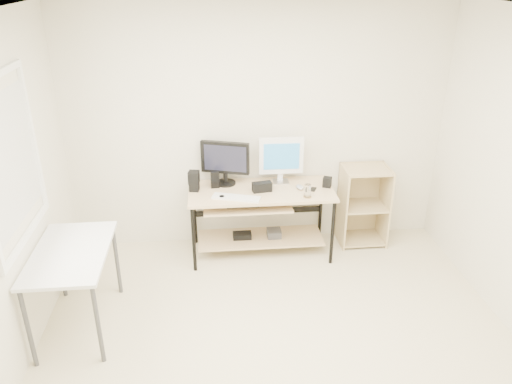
{
  "coord_description": "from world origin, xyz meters",
  "views": [
    {
      "loc": [
        -0.51,
        -3.01,
        2.89
      ],
      "look_at": [
        -0.09,
        1.3,
        0.89
      ],
      "focal_mm": 35.0,
      "sensor_mm": 36.0,
      "label": 1
    }
  ],
  "objects_px": {
    "desk": "(259,208)",
    "white_imac": "(281,157)",
    "black_monitor": "(225,160)",
    "audio_controller": "(215,180)",
    "shelf_unit": "(362,204)",
    "side_table": "(71,260)"
  },
  "relations": [
    {
      "from": "desk",
      "to": "shelf_unit",
      "type": "relative_size",
      "value": 1.67
    },
    {
      "from": "shelf_unit",
      "to": "desk",
      "type": "bearing_deg",
      "value": -172.23
    },
    {
      "from": "side_table",
      "to": "black_monitor",
      "type": "distance_m",
      "value": 1.85
    },
    {
      "from": "white_imac",
      "to": "black_monitor",
      "type": "bearing_deg",
      "value": 179.31
    },
    {
      "from": "shelf_unit",
      "to": "black_monitor",
      "type": "bearing_deg",
      "value": 179.08
    },
    {
      "from": "desk",
      "to": "white_imac",
      "type": "distance_m",
      "value": 0.59
    },
    {
      "from": "side_table",
      "to": "audio_controller",
      "type": "bearing_deg",
      "value": 43.93
    },
    {
      "from": "black_monitor",
      "to": "audio_controller",
      "type": "distance_m",
      "value": 0.23
    },
    {
      "from": "shelf_unit",
      "to": "white_imac",
      "type": "distance_m",
      "value": 1.09
    },
    {
      "from": "desk",
      "to": "side_table",
      "type": "distance_m",
      "value": 1.97
    },
    {
      "from": "audio_controller",
      "to": "black_monitor",
      "type": "bearing_deg",
      "value": 31.01
    },
    {
      "from": "desk",
      "to": "black_monitor",
      "type": "distance_m",
      "value": 0.61
    },
    {
      "from": "side_table",
      "to": "shelf_unit",
      "type": "xyz_separation_m",
      "value": [
        2.83,
        1.22,
        -0.22
      ]
    },
    {
      "from": "desk",
      "to": "shelf_unit",
      "type": "height_order",
      "value": "shelf_unit"
    },
    {
      "from": "black_monitor",
      "to": "audio_controller",
      "type": "bearing_deg",
      "value": -127.38
    },
    {
      "from": "side_table",
      "to": "white_imac",
      "type": "xyz_separation_m",
      "value": [
        1.91,
        1.23,
        0.37
      ]
    },
    {
      "from": "shelf_unit",
      "to": "audio_controller",
      "type": "distance_m",
      "value": 1.67
    },
    {
      "from": "shelf_unit",
      "to": "white_imac",
      "type": "bearing_deg",
      "value": 179.33
    },
    {
      "from": "shelf_unit",
      "to": "white_imac",
      "type": "relative_size",
      "value": 1.8
    },
    {
      "from": "side_table",
      "to": "black_monitor",
      "type": "bearing_deg",
      "value": 43.29
    },
    {
      "from": "desk",
      "to": "white_imac",
      "type": "bearing_deg",
      "value": 33.9
    },
    {
      "from": "side_table",
      "to": "black_monitor",
      "type": "height_order",
      "value": "black_monitor"
    }
  ]
}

